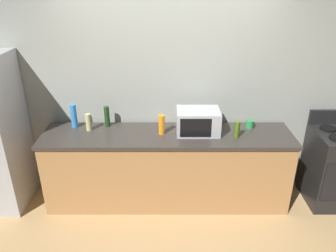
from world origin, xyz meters
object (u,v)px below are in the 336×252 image
at_px(bottle_spray_cleaner, 75,116).
at_px(bottle_vinegar, 89,122).
at_px(bottle_olive_oil, 238,129).
at_px(bottle_wine, 108,116).
at_px(bottle_dish_soap, 162,125).
at_px(mug_green, 251,124).
at_px(microwave, 199,121).
at_px(stove_range, 336,167).

bearing_deg(bottle_spray_cleaner, bottle_vinegar, -25.61).
xyz_separation_m(bottle_olive_oil, bottle_wine, (-1.48, 0.29, 0.03)).
bearing_deg(bottle_dish_soap, bottle_wine, 162.14).
distance_m(bottle_vinegar, mug_green, 1.88).
bearing_deg(bottle_wine, microwave, -9.14).
distance_m(microwave, bottle_vinegar, 1.25).
xyz_separation_m(microwave, mug_green, (0.62, 0.13, -0.09)).
relative_size(bottle_spray_cleaner, bottle_wine, 1.14).
xyz_separation_m(bottle_dish_soap, bottle_spray_cleaner, (-1.03, 0.18, 0.03)).
height_order(stove_range, bottle_vinegar, bottle_vinegar).
xyz_separation_m(bottle_wine, mug_green, (1.68, -0.04, -0.08)).
height_order(stove_range, mug_green, stove_range).
height_order(stove_range, bottle_dish_soap, bottle_dish_soap).
distance_m(microwave, mug_green, 0.64).
xyz_separation_m(microwave, bottle_dish_soap, (-0.41, -0.04, -0.02)).
bearing_deg(mug_green, bottle_olive_oil, -129.13).
bearing_deg(bottle_dish_soap, bottle_spray_cleaner, 170.11).
distance_m(bottle_wine, mug_green, 1.68).
bearing_deg(bottle_wine, bottle_dish_soap, -17.86).
relative_size(microwave, mug_green, 5.11).
bearing_deg(mug_green, bottle_dish_soap, -170.96).
xyz_separation_m(bottle_vinegar, bottle_olive_oil, (1.67, -0.18, -0.01)).
bearing_deg(bottle_olive_oil, bottle_vinegar, 173.98).
xyz_separation_m(stove_range, microwave, (-1.65, 0.05, 0.57)).
bearing_deg(stove_range, mug_green, 170.43).
xyz_separation_m(stove_range, bottle_dish_soap, (-2.06, 0.01, 0.55)).
height_order(bottle_dish_soap, bottle_spray_cleaner, bottle_spray_cleaner).
xyz_separation_m(bottle_spray_cleaner, bottle_wine, (0.38, 0.03, -0.02)).
bearing_deg(bottle_vinegar, bottle_wine, 31.06).
xyz_separation_m(bottle_vinegar, bottle_spray_cleaner, (-0.18, 0.09, 0.04)).
bearing_deg(bottle_olive_oil, stove_range, 3.52).
height_order(bottle_wine, mug_green, bottle_wine).
xyz_separation_m(bottle_vinegar, bottle_dish_soap, (0.84, -0.09, 0.01)).
distance_m(bottle_dish_soap, bottle_spray_cleaner, 1.04).
relative_size(microwave, bottle_olive_oil, 2.55).
bearing_deg(mug_green, bottle_wine, 178.49).
bearing_deg(bottle_dish_soap, microwave, 5.41).
xyz_separation_m(stove_range, bottle_spray_cleaner, (-3.09, 0.19, 0.58)).
bearing_deg(mug_green, stove_range, -9.57).
bearing_deg(bottle_olive_oil, bottle_spray_cleaner, 171.90).
height_order(bottle_olive_oil, mug_green, bottle_olive_oil).
distance_m(stove_range, bottle_spray_cleaner, 3.15).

